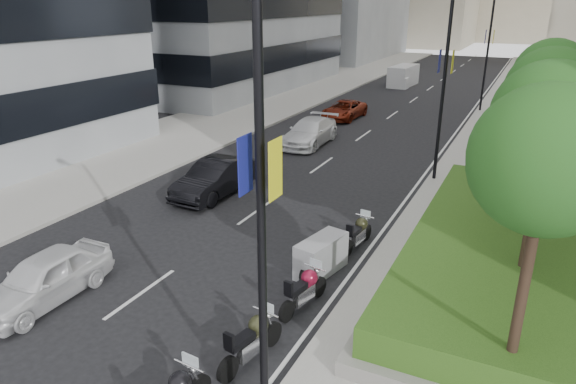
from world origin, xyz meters
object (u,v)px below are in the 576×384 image
Objects in this scene: motorcycle_3 at (252,340)px; car_b at (216,178)px; motorcycle_5 at (321,256)px; lamp_post_0 at (253,196)px; motorcycle_6 at (358,233)px; lamp_post_1 at (441,74)px; car_d at (344,110)px; car_c at (310,132)px; motorcycle_4 at (304,289)px; car_a at (44,278)px; lamp_post_2 at (486,44)px; delivery_van at (403,77)px.

car_b is at bearing 47.83° from motorcycle_3.
motorcycle_5 reaches higher than motorcycle_3.
lamp_post_0 reaches higher than motorcycle_6.
motorcycle_5 is (-1.33, 6.47, -4.47)m from lamp_post_0.
car_d is (-8.51, 11.18, -4.42)m from lamp_post_1.
lamp_post_1 is 11.52m from motorcycle_5.
car_c is (-7.89, 20.54, -4.31)m from lamp_post_0.
lamp_post_1 is at bearing 6.14° from motorcycle_4.
motorcycle_4 is 7.43m from car_a.
car_a is at bearing 168.78° from lamp_post_0.
lamp_post_1 reaches higher than motorcycle_5.
car_a is (-6.99, -7.15, 0.16)m from motorcycle_6.
lamp_post_0 is 1.00× the size of lamp_post_2.
lamp_post_2 is 25.81m from car_b.
car_a is 43.52m from delivery_van.
car_a reaches higher than motorcycle_5.
lamp_post_2 is at bearing 60.16° from car_c.
motorcycle_3 is at bearing -173.16° from motorcycle_4.
lamp_post_0 is 1.93× the size of car_d.
lamp_post_1 is at bearing 5.73° from motorcycle_3.
lamp_post_2 reaches higher than car_c.
car_c is (-6.57, 14.07, 0.17)m from motorcycle_5.
lamp_post_0 is 17.00m from lamp_post_1.
motorcycle_6 is (0.47, 2.24, -0.04)m from motorcycle_5.
delivery_van is (-7.61, 36.36, 0.38)m from motorcycle_6.
motorcycle_5 is at bearing 101.59° from lamp_post_0.
car_d is at bearing 28.30° from motorcycle_6.
lamp_post_2 is 1.88× the size of car_b.
car_d reaches higher than motorcycle_3.
lamp_post_1 is 17.86m from car_a.
car_c is at bearing 29.88° from motorcycle_3.
car_c is at bearing 33.86° from motorcycle_4.
lamp_post_0 is at bearing -156.77° from motorcycle_4.
motorcycle_5 is at bearing -75.37° from delivery_van.
motorcycle_3 reaches higher than motorcycle_6.
car_a is (-6.67, -0.25, 0.10)m from motorcycle_3.
car_d reaches higher than motorcycle_4.
lamp_post_1 is 3.98× the size of motorcycle_3.
motorcycle_3 is at bearing -175.75° from motorcycle_6.
car_a is at bearing 142.52° from motorcycle_6.
car_b is (-8.20, -6.10, -4.28)m from lamp_post_1.
lamp_post_2 reaches higher than motorcycle_6.
car_a is (-7.84, -33.45, -4.36)m from lamp_post_2.
lamp_post_2 is at bearing 9.45° from motorcycle_5.
motorcycle_4 is at bearing -75.42° from delivery_van.
motorcycle_3 is at bearing -94.39° from lamp_post_1.
delivery_van is at bearing 130.06° from lamp_post_2.
car_a reaches higher than motorcycle_4.
lamp_post_2 reaches higher than motorcycle_3.
car_b reaches higher than motorcycle_3.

